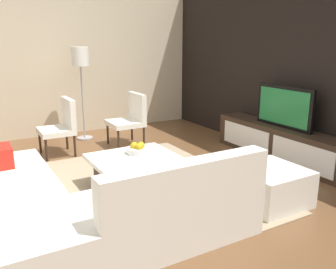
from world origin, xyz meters
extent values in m
plane|color=brown|center=(0.00, 0.00, 0.00)|extent=(14.00, 14.00, 0.00)
cube|color=black|center=(0.00, 2.70, 1.40)|extent=(6.40, 0.12, 2.80)
cube|color=beige|center=(-3.20, 0.20, 1.40)|extent=(0.12, 5.20, 2.80)
cube|color=tan|center=(-0.10, 0.00, 0.01)|extent=(3.01, 2.76, 0.01)
cube|color=#332319|center=(0.00, 2.40, 0.25)|extent=(2.36, 0.42, 0.50)
cube|color=white|center=(-0.54, 2.19, 0.25)|extent=(1.00, 0.01, 0.35)
cube|color=white|center=(0.54, 2.19, 0.25)|extent=(1.00, 0.01, 0.35)
cube|color=black|center=(0.00, 2.40, 0.80)|extent=(1.00, 0.05, 0.60)
cube|color=#1E7238|center=(0.00, 2.37, 0.80)|extent=(0.90, 0.01, 0.50)
cube|color=white|center=(0.20, -1.30, 0.21)|extent=(2.42, 0.85, 0.41)
cube|color=white|center=(0.99, -0.11, 0.21)|extent=(0.85, 1.54, 0.41)
cube|color=white|center=(1.32, -0.11, 0.61)|extent=(0.18, 1.54, 0.40)
cube|color=red|center=(-0.53, -1.30, 0.52)|extent=(0.36, 0.20, 0.22)
cube|color=red|center=(0.99, 0.28, 0.44)|extent=(0.60, 0.44, 0.06)
cube|color=#332319|center=(-0.10, 0.10, 0.17)|extent=(0.80, 0.81, 0.33)
cube|color=white|center=(-0.10, 0.10, 0.35)|extent=(1.00, 1.01, 0.05)
cylinder|color=#332319|center=(-2.13, -0.62, 0.19)|extent=(0.04, 0.04, 0.38)
cylinder|color=#332319|center=(-1.67, -0.62, 0.19)|extent=(0.04, 0.04, 0.38)
cylinder|color=#332319|center=(-2.13, -0.20, 0.19)|extent=(0.04, 0.04, 0.38)
cylinder|color=#332319|center=(-1.67, -0.20, 0.19)|extent=(0.04, 0.04, 0.38)
cube|color=white|center=(-1.90, -0.41, 0.38)|extent=(0.54, 0.50, 0.08)
cube|color=white|center=(-1.90, -0.20, 0.65)|extent=(0.54, 0.08, 0.45)
cylinder|color=#A5A5AA|center=(-2.61, 0.24, 0.01)|extent=(0.28, 0.28, 0.02)
cylinder|color=#A5A5AA|center=(-2.61, 0.24, 0.66)|extent=(0.03, 0.03, 1.27)
cylinder|color=white|center=(-2.61, 0.24, 1.46)|extent=(0.30, 0.30, 0.32)
cube|color=white|center=(0.98, 1.18, 0.20)|extent=(0.70, 0.70, 0.40)
cylinder|color=silver|center=(-0.28, 0.20, 0.42)|extent=(0.28, 0.28, 0.07)
sphere|color=gold|center=(-0.23, 0.20, 0.47)|extent=(0.10, 0.10, 0.10)
sphere|color=gold|center=(-0.30, 0.26, 0.47)|extent=(0.09, 0.09, 0.09)
sphere|color=gold|center=(-0.31, 0.17, 0.47)|extent=(0.10, 0.10, 0.10)
cylinder|color=#332319|center=(-2.10, 0.49, 0.19)|extent=(0.04, 0.04, 0.38)
cylinder|color=#332319|center=(-1.62, 0.49, 0.19)|extent=(0.04, 0.04, 0.38)
cylinder|color=#332319|center=(-2.10, 0.94, 0.19)|extent=(0.04, 0.04, 0.38)
cylinder|color=#332319|center=(-1.62, 0.94, 0.19)|extent=(0.04, 0.04, 0.38)
cube|color=white|center=(-1.86, 0.72, 0.38)|extent=(0.56, 0.53, 0.08)
cube|color=white|center=(-1.86, 0.94, 0.65)|extent=(0.56, 0.08, 0.45)
camera|label=1|loc=(3.56, -1.59, 1.74)|focal=38.35mm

